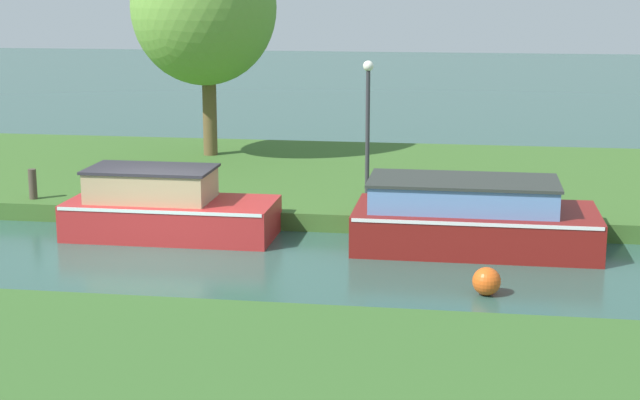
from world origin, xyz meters
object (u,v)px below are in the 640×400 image
maroon_barge (472,218)px  mooring_post_near (33,184)px  channel_buoy (487,281)px  red_narrowboat (167,208)px  willow_tree_left (204,8)px  lamp_post (368,113)px

maroon_barge → mooring_post_near: bearing=172.4°
maroon_barge → channel_buoy: bearing=-84.9°
red_narrowboat → willow_tree_left: bearing=98.6°
mooring_post_near → channel_buoy: size_ratio=1.42×
red_narrowboat → maroon_barge: bearing=0.0°
channel_buoy → willow_tree_left: bearing=126.5°
lamp_post → channel_buoy: 6.64m
red_narrowboat → channel_buoy: red_narrowboat is taller
maroon_barge → lamp_post: size_ratio=1.53×
willow_tree_left → mooring_post_near: 7.68m
channel_buoy → mooring_post_near: bearing=156.8°
maroon_barge → willow_tree_left: size_ratio=0.76×
maroon_barge → lamp_post: 3.96m
maroon_barge → channel_buoy: (0.27, -3.08, -0.39)m
red_narrowboat → channel_buoy: bearing=-24.7°
willow_tree_left → channel_buoy: 13.86m
maroon_barge → red_narrowboat: size_ratio=1.11×
willow_tree_left → mooring_post_near: bearing=-112.2°
red_narrowboat → channel_buoy: size_ratio=8.91×
mooring_post_near → maroon_barge: bearing=-7.6°
willow_tree_left → lamp_post: willow_tree_left is taller
willow_tree_left → channel_buoy: willow_tree_left is taller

